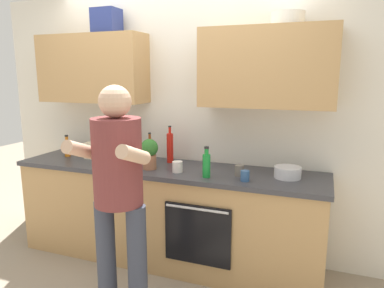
{
  "coord_description": "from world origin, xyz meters",
  "views": [
    {
      "loc": [
        1.32,
        -2.82,
        1.72
      ],
      "look_at": [
        0.3,
        -0.1,
        1.15
      ],
      "focal_mm": 33.17,
      "sensor_mm": 36.0,
      "label": 1
    }
  ],
  "objects_px": {
    "mixing_bowl": "(288,172)",
    "bottle_soda": "(206,164)",
    "bottle_hotsauce": "(170,147)",
    "cup_coffee": "(177,167)",
    "bottle_vinegar": "(150,152)",
    "bottle_wine": "(123,148)",
    "grocery_bag_rice": "(98,150)",
    "potted_herb": "(149,152)",
    "bottle_syrup": "(112,155)",
    "bottle_juice": "(67,148)",
    "cup_stoneware": "(239,170)",
    "cup_tea": "(245,176)",
    "person_standing": "(118,184)"
  },
  "relations": [
    {
      "from": "cup_coffee",
      "to": "cup_tea",
      "type": "relative_size",
      "value": 1.11
    },
    {
      "from": "bottle_wine",
      "to": "cup_stoneware",
      "type": "distance_m",
      "value": 1.19
    },
    {
      "from": "bottle_soda",
      "to": "cup_tea",
      "type": "relative_size",
      "value": 3.01
    },
    {
      "from": "bottle_wine",
      "to": "grocery_bag_rice",
      "type": "height_order",
      "value": "bottle_wine"
    },
    {
      "from": "cup_tea",
      "to": "grocery_bag_rice",
      "type": "relative_size",
      "value": 0.4
    },
    {
      "from": "bottle_juice",
      "to": "potted_herb",
      "type": "xyz_separation_m",
      "value": [
        1.01,
        -0.15,
        0.06
      ]
    },
    {
      "from": "bottle_soda",
      "to": "cup_coffee",
      "type": "height_order",
      "value": "bottle_soda"
    },
    {
      "from": "bottle_juice",
      "to": "bottle_wine",
      "type": "relative_size",
      "value": 0.74
    },
    {
      "from": "bottle_juice",
      "to": "grocery_bag_rice",
      "type": "distance_m",
      "value": 0.34
    },
    {
      "from": "bottle_hotsauce",
      "to": "cup_stoneware",
      "type": "height_order",
      "value": "bottle_hotsauce"
    },
    {
      "from": "bottle_vinegar",
      "to": "bottle_wine",
      "type": "xyz_separation_m",
      "value": [
        -0.31,
        0.03,
        0.0
      ]
    },
    {
      "from": "bottle_juice",
      "to": "grocery_bag_rice",
      "type": "relative_size",
      "value": 1.03
    },
    {
      "from": "person_standing",
      "to": "bottle_syrup",
      "type": "height_order",
      "value": "person_standing"
    },
    {
      "from": "bottle_hotsauce",
      "to": "cup_stoneware",
      "type": "xyz_separation_m",
      "value": [
        0.72,
        -0.22,
        -0.1
      ]
    },
    {
      "from": "cup_tea",
      "to": "bottle_vinegar",
      "type": "bearing_deg",
      "value": 166.02
    },
    {
      "from": "bottle_vinegar",
      "to": "grocery_bag_rice",
      "type": "distance_m",
      "value": 0.6
    },
    {
      "from": "bottle_vinegar",
      "to": "mixing_bowl",
      "type": "xyz_separation_m",
      "value": [
        1.25,
        -0.03,
        -0.07
      ]
    },
    {
      "from": "bottle_juice",
      "to": "bottle_wine",
      "type": "bearing_deg",
      "value": 5.54
    },
    {
      "from": "potted_herb",
      "to": "grocery_bag_rice",
      "type": "distance_m",
      "value": 0.72
    },
    {
      "from": "bottle_hotsauce",
      "to": "cup_coffee",
      "type": "distance_m",
      "value": 0.37
    },
    {
      "from": "bottle_hotsauce",
      "to": "cup_stoneware",
      "type": "relative_size",
      "value": 3.87
    },
    {
      "from": "bottle_wine",
      "to": "cup_stoneware",
      "type": "height_order",
      "value": "bottle_wine"
    },
    {
      "from": "bottle_hotsauce",
      "to": "bottle_vinegar",
      "type": "relative_size",
      "value": 1.19
    },
    {
      "from": "bottle_vinegar",
      "to": "bottle_soda",
      "type": "height_order",
      "value": "bottle_vinegar"
    },
    {
      "from": "bottle_hotsauce",
      "to": "bottle_juice",
      "type": "distance_m",
      "value": 1.09
    },
    {
      "from": "person_standing",
      "to": "bottle_soda",
      "type": "bearing_deg",
      "value": 54.67
    },
    {
      "from": "bottle_wine",
      "to": "grocery_bag_rice",
      "type": "xyz_separation_m",
      "value": [
        -0.29,
        0.01,
        -0.04
      ]
    },
    {
      "from": "bottle_juice",
      "to": "mixing_bowl",
      "type": "height_order",
      "value": "bottle_juice"
    },
    {
      "from": "person_standing",
      "to": "mixing_bowl",
      "type": "xyz_separation_m",
      "value": [
        1.06,
        0.83,
        -0.03
      ]
    },
    {
      "from": "bottle_vinegar",
      "to": "bottle_wine",
      "type": "distance_m",
      "value": 0.31
    },
    {
      "from": "bottle_juice",
      "to": "person_standing",
      "type": "bearing_deg",
      "value": -36.59
    },
    {
      "from": "bottle_wine",
      "to": "cup_coffee",
      "type": "distance_m",
      "value": 0.7
    },
    {
      "from": "bottle_syrup",
      "to": "grocery_bag_rice",
      "type": "height_order",
      "value": "bottle_syrup"
    },
    {
      "from": "bottle_hotsauce",
      "to": "mixing_bowl",
      "type": "distance_m",
      "value": 1.11
    },
    {
      "from": "bottle_soda",
      "to": "potted_herb",
      "type": "xyz_separation_m",
      "value": [
        -0.55,
        0.07,
        0.04
      ]
    },
    {
      "from": "bottle_hotsauce",
      "to": "bottle_vinegar",
      "type": "xyz_separation_m",
      "value": [
        -0.16,
        -0.11,
        -0.03
      ]
    },
    {
      "from": "bottle_juice",
      "to": "cup_coffee",
      "type": "xyz_separation_m",
      "value": [
        1.28,
        -0.15,
        -0.04
      ]
    },
    {
      "from": "mixing_bowl",
      "to": "potted_herb",
      "type": "distance_m",
      "value": 1.18
    },
    {
      "from": "bottle_hotsauce",
      "to": "bottle_vinegar",
      "type": "height_order",
      "value": "bottle_hotsauce"
    },
    {
      "from": "bottle_syrup",
      "to": "bottle_juice",
      "type": "height_order",
      "value": "bottle_syrup"
    },
    {
      "from": "cup_stoneware",
      "to": "potted_herb",
      "type": "relative_size",
      "value": 0.34
    },
    {
      "from": "mixing_bowl",
      "to": "bottle_soda",
      "type": "bearing_deg",
      "value": -160.93
    },
    {
      "from": "bottle_syrup",
      "to": "mixing_bowl",
      "type": "height_order",
      "value": "bottle_syrup"
    },
    {
      "from": "person_standing",
      "to": "bottle_juice",
      "type": "bearing_deg",
      "value": 143.41
    },
    {
      "from": "bottle_soda",
      "to": "cup_coffee",
      "type": "relative_size",
      "value": 2.7
    },
    {
      "from": "bottle_juice",
      "to": "mixing_bowl",
      "type": "relative_size",
      "value": 1.02
    },
    {
      "from": "bottle_hotsauce",
      "to": "cup_tea",
      "type": "relative_size",
      "value": 4.15
    },
    {
      "from": "bottle_soda",
      "to": "bottle_juice",
      "type": "bearing_deg",
      "value": 172.26
    },
    {
      "from": "bottle_vinegar",
      "to": "grocery_bag_rice",
      "type": "xyz_separation_m",
      "value": [
        -0.6,
        0.04,
        -0.03
      ]
    },
    {
      "from": "bottle_vinegar",
      "to": "cup_tea",
      "type": "distance_m",
      "value": 0.98
    }
  ]
}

